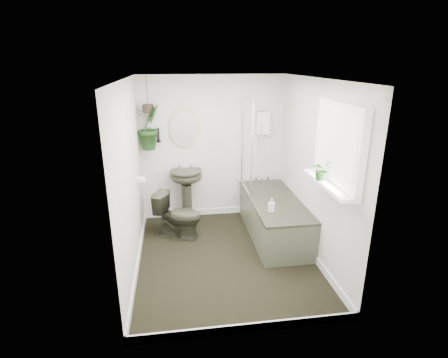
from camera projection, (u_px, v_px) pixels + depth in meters
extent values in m
cube|color=black|center=(226.00, 257.00, 4.69)|extent=(2.30, 2.80, 0.02)
cube|color=white|center=(226.00, 78.00, 3.94)|extent=(2.30, 2.80, 0.02)
cube|color=white|center=(213.00, 148.00, 5.64)|extent=(2.30, 0.02, 2.30)
cube|color=white|center=(250.00, 226.00, 2.99)|extent=(2.30, 0.02, 2.30)
cube|color=white|center=(130.00, 180.00, 4.16)|extent=(0.02, 2.80, 2.30)
cube|color=white|center=(315.00, 171.00, 4.47)|extent=(0.02, 2.80, 2.30)
cube|color=white|center=(226.00, 253.00, 4.67)|extent=(2.30, 2.80, 0.10)
cube|color=white|center=(263.00, 123.00, 5.55)|extent=(0.20, 0.10, 0.35)
ellipsoid|color=#CCB18A|center=(184.00, 128.00, 5.43)|extent=(0.46, 0.03, 0.62)
cylinder|color=black|center=(158.00, 135.00, 5.39)|extent=(0.04, 0.04, 0.22)
cylinder|color=white|center=(141.00, 180.00, 4.90)|extent=(0.11, 0.11, 0.11)
cube|color=white|center=(339.00, 146.00, 3.65)|extent=(0.08, 1.00, 0.90)
cube|color=white|center=(328.00, 184.00, 3.77)|extent=(0.18, 1.00, 0.04)
cube|color=white|center=(335.00, 146.00, 3.64)|extent=(0.01, 0.86, 0.76)
imported|color=#2A2B1F|center=(179.00, 215.00, 5.12)|extent=(0.77, 0.60, 0.69)
imported|color=black|center=(321.00, 170.00, 3.82)|extent=(0.25, 0.24, 0.23)
imported|color=black|center=(150.00, 127.00, 5.23)|extent=(0.47, 0.47, 0.67)
imported|color=#312E2D|center=(272.00, 205.00, 4.65)|extent=(0.11, 0.11, 0.18)
cylinder|color=black|center=(148.00, 109.00, 5.14)|extent=(0.16, 0.16, 0.12)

